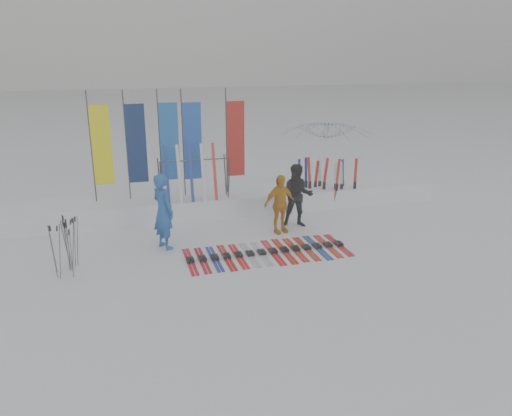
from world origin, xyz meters
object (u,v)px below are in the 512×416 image
object	(u,v)px
ski_row	(267,252)
ski_rack	(194,173)
person_black	(298,196)
tent_canopy	(325,160)
person_blue	(163,211)
person_yellow	(280,204)

from	to	relation	value
ski_row	ski_rack	xyz separation A→B (m)	(-1.27, 3.25, 1.35)
person_black	tent_canopy	bearing A→B (deg)	68.89
person_blue	ski_row	world-z (taller)	person_blue
tent_canopy	person_blue	bearing A→B (deg)	-153.28
person_yellow	person_black	bearing A→B (deg)	13.52
tent_canopy	ski_row	xyz separation A→B (m)	(-3.22, -3.93, -1.33)
ski_row	tent_canopy	bearing A→B (deg)	50.70
person_yellow	tent_canopy	xyz separation A→B (m)	(2.44, 2.56, 0.55)
person_blue	person_yellow	world-z (taller)	person_blue
person_black	person_yellow	size ratio (longest dim) A/B	1.11
ski_row	ski_rack	bearing A→B (deg)	111.38
ski_row	ski_rack	world-z (taller)	ski_rack
tent_canopy	ski_rack	world-z (taller)	tent_canopy
person_black	ski_row	distance (m)	2.38
tent_canopy	ski_rack	size ratio (longest dim) A/B	1.49
person_black	ski_row	world-z (taller)	person_black
person_blue	ski_rack	xyz separation A→B (m)	(1.14, 2.16, 0.41)
ski_rack	person_blue	bearing A→B (deg)	-117.88
tent_canopy	person_black	bearing A→B (deg)	-128.88
person_blue	tent_canopy	xyz separation A→B (m)	(5.63, 2.83, 0.39)
person_blue	ski_row	distance (m)	2.82
person_blue	person_black	size ratio (longest dim) A/B	1.07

